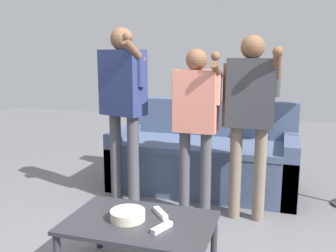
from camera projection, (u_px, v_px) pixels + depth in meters
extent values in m
cube|color=#475675|center=(203.00, 167.00, 3.89)|extent=(1.87, 0.85, 0.45)
cube|color=#4D5D7E|center=(202.00, 145.00, 3.78)|extent=(1.59, 0.73, 0.06)
cube|color=#475675|center=(210.00, 120.00, 4.12)|extent=(1.87, 0.18, 0.45)
cube|color=#475675|center=(127.00, 154.00, 4.13)|extent=(0.14, 0.85, 0.60)
cube|color=#475675|center=(290.00, 168.00, 3.63)|extent=(0.14, 0.85, 0.60)
cube|color=#2D2D33|center=(140.00, 223.00, 2.29)|extent=(0.91, 0.59, 0.03)
cylinder|color=#2D2D33|center=(99.00, 224.00, 2.69)|extent=(0.04, 0.04, 0.36)
cylinder|color=#2D2D33|center=(214.00, 241.00, 2.45)|extent=(0.04, 0.04, 0.36)
cylinder|color=beige|center=(128.00, 215.00, 2.29)|extent=(0.22, 0.22, 0.06)
ellipsoid|color=white|center=(127.00, 217.00, 2.28)|extent=(0.06, 0.09, 0.05)
cylinder|color=#4C4C51|center=(128.00, 212.00, 2.28)|extent=(0.02, 0.02, 0.01)
cylinder|color=#47474C|center=(116.00, 158.00, 3.53)|extent=(0.11, 0.11, 0.85)
cylinder|color=#47474C|center=(133.00, 161.00, 3.41)|extent=(0.11, 0.11, 0.85)
cube|color=navy|center=(123.00, 83.00, 3.33)|extent=(0.45, 0.32, 0.58)
sphere|color=brown|center=(122.00, 39.00, 3.26)|extent=(0.20, 0.20, 0.20)
cylinder|color=brown|center=(106.00, 85.00, 3.45)|extent=(0.07, 0.07, 0.55)
cylinder|color=navy|center=(140.00, 71.00, 3.20)|extent=(0.07, 0.07, 0.28)
cylinder|color=brown|center=(134.00, 51.00, 3.10)|extent=(0.14, 0.27, 0.21)
sphere|color=brown|center=(127.00, 37.00, 3.02)|extent=(0.08, 0.08, 0.08)
cylinder|color=#47474C|center=(185.00, 173.00, 3.23)|extent=(0.09, 0.09, 0.75)
cylinder|color=#47474C|center=(206.00, 175.00, 3.17)|extent=(0.09, 0.09, 0.75)
cube|color=#DB7F6B|center=(196.00, 101.00, 3.08)|extent=(0.36, 0.20, 0.52)
sphere|color=brown|center=(197.00, 60.00, 3.02)|extent=(0.18, 0.18, 0.18)
cylinder|color=brown|center=(176.00, 103.00, 3.15)|extent=(0.07, 0.07, 0.49)
cylinder|color=#DB7F6B|center=(217.00, 90.00, 3.01)|extent=(0.07, 0.07, 0.24)
cylinder|color=brown|center=(217.00, 70.00, 2.93)|extent=(0.07, 0.25, 0.16)
sphere|color=brown|center=(215.00, 56.00, 2.86)|extent=(0.07, 0.07, 0.07)
cylinder|color=#756656|center=(235.00, 172.00, 3.16)|extent=(0.10, 0.10, 0.81)
cylinder|color=#756656|center=(260.00, 174.00, 3.10)|extent=(0.10, 0.10, 0.81)
cube|color=#38383D|center=(251.00, 93.00, 3.00)|extent=(0.39, 0.21, 0.55)
sphere|color=brown|center=(253.00, 47.00, 2.93)|extent=(0.19, 0.19, 0.19)
cylinder|color=brown|center=(227.00, 95.00, 3.06)|extent=(0.07, 0.07, 0.52)
cylinder|color=#38383D|center=(276.00, 80.00, 2.93)|extent=(0.07, 0.07, 0.26)
cylinder|color=brown|center=(277.00, 63.00, 2.81)|extent=(0.07, 0.22, 0.24)
sphere|color=brown|center=(278.00, 52.00, 2.70)|extent=(0.08, 0.08, 0.08)
cube|color=white|center=(162.00, 228.00, 2.16)|extent=(0.09, 0.16, 0.03)
cylinder|color=silver|center=(165.00, 223.00, 2.18)|extent=(0.01, 0.01, 0.00)
cube|color=silver|center=(156.00, 228.00, 2.12)|extent=(0.02, 0.02, 0.00)
cube|color=white|center=(161.00, 213.00, 2.36)|extent=(0.13, 0.15, 0.03)
cylinder|color=silver|center=(159.00, 209.00, 2.38)|extent=(0.01, 0.01, 0.00)
cube|color=silver|center=(164.00, 213.00, 2.31)|extent=(0.02, 0.02, 0.00)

